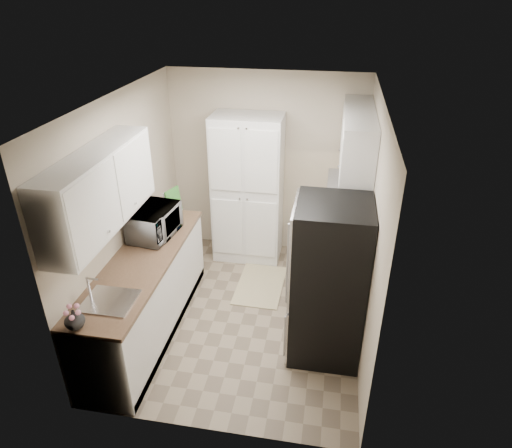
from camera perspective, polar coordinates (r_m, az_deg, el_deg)
name	(u,v)px	position (r m, az deg, el deg)	size (l,w,h in m)	color
ground	(244,313)	(5.48, -1.49, -11.08)	(3.20, 3.20, 0.00)	#7A6B56
room_shell	(240,187)	(4.62, -1.99, 4.69)	(2.64, 3.24, 2.52)	#AFA28D
pantry_cabinet	(248,190)	(6.09, -1.03, 4.31)	(0.90, 0.55, 2.00)	silver
base_cabinet_left	(146,296)	(5.14, -13.53, -8.77)	(0.60, 2.30, 0.88)	silver
countertop_left	(141,260)	(4.89, -14.13, -4.45)	(0.63, 2.33, 0.04)	brown
base_cabinet_right	(334,238)	(6.14, 9.77, -1.78)	(0.60, 0.80, 0.88)	silver
countertop_right	(337,207)	(5.92, 10.13, 2.07)	(0.63, 0.83, 0.04)	brown
electric_range	(332,269)	(5.44, 9.44, -5.59)	(0.71, 0.78, 1.13)	#B7B7BC
refrigerator	(329,282)	(4.56, 9.08, -7.20)	(0.70, 0.72, 1.70)	#B7B7BC
microwave	(154,222)	(5.20, -12.60, 0.21)	(0.60, 0.41, 0.33)	#ADADB2
wine_bottle	(158,211)	(5.52, -12.11, 1.55)	(0.06, 0.06, 0.26)	black
flower_vase	(74,319)	(4.11, -21.77, -10.98)	(0.17, 0.17, 0.17)	white
cutting_board	(174,201)	(5.69, -10.27, 2.87)	(0.02, 0.25, 0.31)	#36812F
toaster_oven	(343,194)	(5.97, 10.87, 3.67)	(0.32, 0.41, 0.24)	silver
fruit_basket	(346,181)	(5.91, 11.18, 5.25)	(0.26, 0.26, 0.11)	#FF6109
kitchen_mat	(260,285)	(5.91, 0.54, -7.64)	(0.57, 0.92, 0.01)	tan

